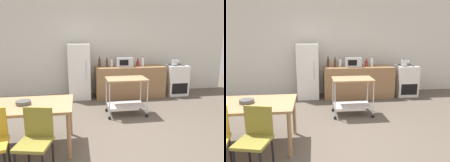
{
  "view_description": "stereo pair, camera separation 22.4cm",
  "coord_description": "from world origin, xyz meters",
  "views": [
    {
      "loc": [
        -0.6,
        -3.29,
        1.81
      ],
      "look_at": [
        0.14,
        1.2,
        0.8
      ],
      "focal_mm": 33.93,
      "sensor_mm": 36.0,
      "label": 1
    },
    {
      "loc": [
        -0.38,
        -3.33,
        1.81
      ],
      "look_at": [
        0.14,
        1.2,
        0.8
      ],
      "focal_mm": 33.93,
      "sensor_mm": 36.0,
      "label": 2
    }
  ],
  "objects": [
    {
      "name": "refrigerator",
      "position": [
        -0.55,
        2.7,
        0.78
      ],
      "size": [
        0.6,
        0.63,
        1.55
      ],
      "color": "white",
      "rests_on": "ground_plane"
    },
    {
      "name": "kettle",
      "position": [
        2.23,
        2.52,
        1.0
      ],
      "size": [
        0.24,
        0.17,
        0.19
      ],
      "color": "silver",
      "rests_on": "stove_oven"
    },
    {
      "name": "bottle_sesame_oil",
      "position": [
        0.23,
        2.61,
        1.01
      ],
      "size": [
        0.07,
        0.07,
        0.27
      ],
      "color": "#4C2D19",
      "rests_on": "kitchen_counter"
    },
    {
      "name": "fruit_bowl",
      "position": [
        -1.44,
        -0.01,
        0.78
      ],
      "size": [
        0.22,
        0.22,
        0.06
      ],
      "primitive_type": "cylinder",
      "color": "#4C4C4C",
      "rests_on": "dining_table"
    },
    {
      "name": "back_wall",
      "position": [
        0.0,
        3.2,
        1.45
      ],
      "size": [
        8.4,
        0.12,
        2.9
      ],
      "primitive_type": "cube",
      "color": "silver",
      "rests_on": "ground_plane"
    },
    {
      "name": "bottle_olive_oil",
      "position": [
        0.37,
        2.63,
        1.01
      ],
      "size": [
        0.08,
        0.08,
        0.25
      ],
      "color": "silver",
      "rests_on": "kitchen_counter"
    },
    {
      "name": "bottle_vinegar",
      "position": [
        0.03,
        2.69,
        1.02
      ],
      "size": [
        0.07,
        0.07,
        0.29
      ],
      "color": "#4C2D19",
      "rests_on": "kitchen_counter"
    },
    {
      "name": "dining_table",
      "position": [
        -1.45,
        -0.01,
        0.67
      ],
      "size": [
        1.5,
        0.9,
        0.75
      ],
      "color": "#A37A51",
      "rests_on": "ground_plane"
    },
    {
      "name": "stove_oven",
      "position": [
        2.35,
        2.62,
        0.45
      ],
      "size": [
        0.6,
        0.61,
        0.92
      ],
      "color": "white",
      "rests_on": "ground_plane"
    },
    {
      "name": "bottle_soda",
      "position": [
        1.28,
        2.57,
        1.02
      ],
      "size": [
        0.08,
        0.08,
        0.28
      ],
      "color": "silver",
      "rests_on": "kitchen_counter"
    },
    {
      "name": "chair_olive",
      "position": [
        -1.15,
        -0.7,
        0.52
      ],
      "size": [
        0.48,
        0.48,
        0.89
      ],
      "rotation": [
        0.0,
        0.0,
        -0.23
      ],
      "color": "olive",
      "rests_on": "ground_plane"
    },
    {
      "name": "kitchen_counter",
      "position": [
        0.9,
        2.6,
        0.45
      ],
      "size": [
        2.0,
        0.64,
        0.9
      ],
      "primitive_type": "cube",
      "color": "olive",
      "rests_on": "ground_plane"
    },
    {
      "name": "ground_plane",
      "position": [
        0.0,
        0.0,
        0.0
      ],
      "size": [
        12.0,
        12.0,
        0.0
      ],
      "primitive_type": "plane",
      "color": "brown"
    },
    {
      "name": "kitchen_cart",
      "position": [
        0.47,
        1.21,
        0.57
      ],
      "size": [
        0.91,
        0.57,
        0.85
      ],
      "color": "#A37A51",
      "rests_on": "ground_plane"
    },
    {
      "name": "bottle_sparkling_water",
      "position": [
        1.13,
        2.58,
        0.99
      ],
      "size": [
        0.08,
        0.08,
        0.22
      ],
      "color": "maroon",
      "rests_on": "kitchen_counter"
    },
    {
      "name": "microwave",
      "position": [
        0.74,
        2.63,
        1.03
      ],
      "size": [
        0.46,
        0.35,
        0.26
      ],
      "color": "silver",
      "rests_on": "kitchen_counter"
    }
  ]
}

